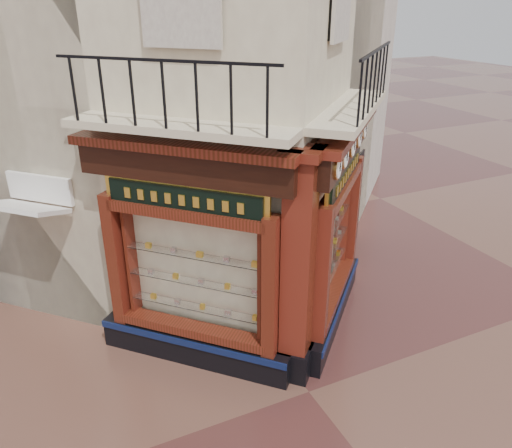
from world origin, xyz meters
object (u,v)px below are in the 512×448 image
clock_c (352,146)px  clock_a (338,167)px  clock_d (359,136)px  awning (49,332)px  signboard_right (345,173)px  corner_pilaster (298,275)px  clock_e (364,129)px  clock_b (345,157)px  signboard_left (184,199)px

clock_c → clock_a: bearing=-180.0°
clock_d → awning: (-5.68, 1.68, -3.62)m
clock_a → signboard_right: 1.43m
clock_a → signboard_right: (0.86, 1.01, -0.52)m
corner_pilaster → clock_e: size_ratio=10.47×
clock_b → clock_e: bearing=0.0°
corner_pilaster → signboard_right: size_ratio=2.00×
clock_d → signboard_right: clock_d is taller
awning → clock_a: bearing=-169.9°
clock_a → clock_c: clock_c is taller
clock_a → clock_d: 1.91m
clock_b → signboard_left: bearing=120.9°
clock_e → awning: 7.22m
clock_b → clock_d: 1.34m
clock_a → clock_c: size_ratio=0.97×
awning → signboard_right: 6.37m
corner_pilaster → awning: 5.18m
awning → signboard_left: 4.33m
awning → signboard_left: size_ratio=0.69×
awning → signboard_right: signboard_right is taller
clock_b → signboard_left: size_ratio=0.19×
awning → signboard_right: (5.19, -2.01, 3.10)m
clock_e → signboard_left: size_ratio=0.19×
clock_b → corner_pilaster: bearing=156.6°
clock_a → clock_b: bearing=0.0°
clock_d → clock_e: 0.62m
signboard_left → corner_pilaster: bearing=-169.8°
clock_d → signboard_right: bearing=169.2°
clock_e → signboard_right: size_ratio=0.19×
clock_b → awning: clock_b is taller
corner_pilaster → clock_c: (1.48, 0.87, 1.67)m
corner_pilaster → awning: bearing=96.0°
signboard_left → signboard_right: signboard_left is taller
clock_b → awning: size_ratio=0.28×
clock_e → clock_b: bearing=180.0°
clock_a → clock_c: bearing=0.0°
clock_b → awning: 6.51m
clock_b → signboard_left: (-2.46, 0.62, -0.52)m
awning → clock_d: bearing=-151.4°
clock_c → clock_b: bearing=180.0°
clock_d → signboard_left: clock_d is taller
clock_d → signboard_left: size_ratio=0.21×
clock_a → signboard_left: bearing=108.8°
signboard_left → awning: bearing=3.5°
awning → signboard_left: bearing=-176.5°
awning → clock_c: bearing=-157.4°
clock_b → awning: (-4.73, 2.63, -3.62)m
clock_d → signboard_left: bearing=140.6°
clock_a → signboard_left: (-2.06, 1.01, -0.52)m
clock_a → signboard_left: size_ratio=0.19×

